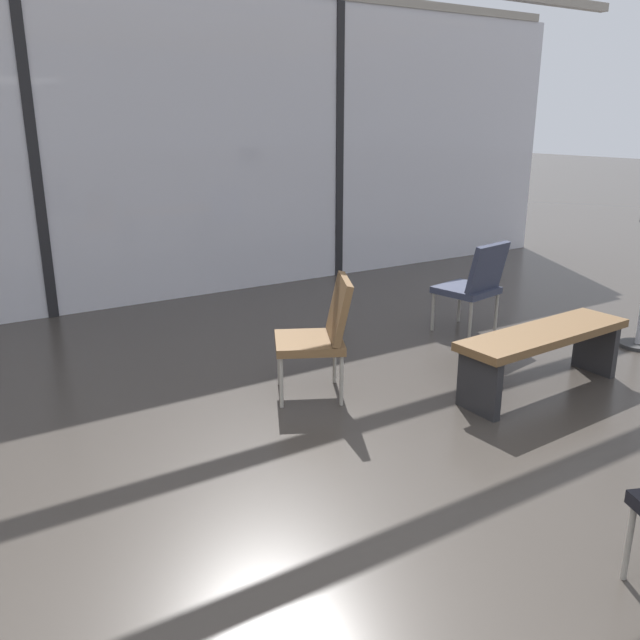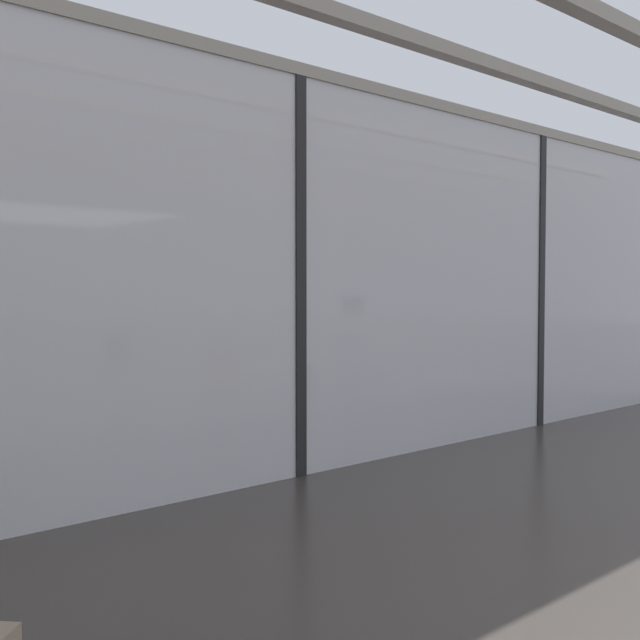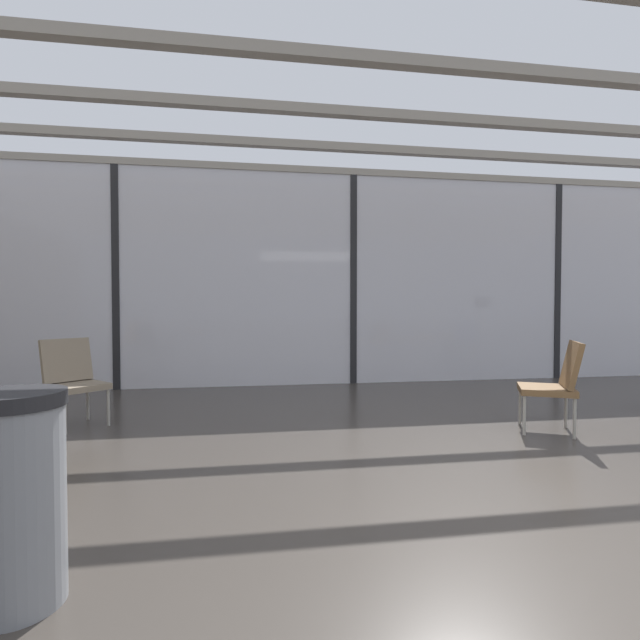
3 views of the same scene
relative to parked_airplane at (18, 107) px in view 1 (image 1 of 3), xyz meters
The scene contains 7 objects.
glass_curtain_wall 4.83m from the parked_airplane, 97.91° to the right, with size 14.00×0.08×3.23m, color silver.
window_mullion_1 4.83m from the parked_airplane, 97.91° to the right, with size 0.10×0.12×3.23m, color black.
window_mullion_2 5.56m from the parked_airplane, 59.18° to the right, with size 0.10×0.12×3.23m, color black.
parked_airplane is the anchor object (origin of this frame).
lounge_chair_1 8.05m from the parked_airplane, 71.10° to the right, with size 0.57×0.60×0.87m.
lounge_chair_4 8.10m from the parked_airplane, 85.75° to the right, with size 0.69×0.67×0.87m.
waiting_bench 9.12m from the parked_airplane, 77.15° to the right, with size 1.52×0.47×0.47m.
Camera 1 is at (-1.15, -1.72, 1.94)m, focal length 36.99 mm.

